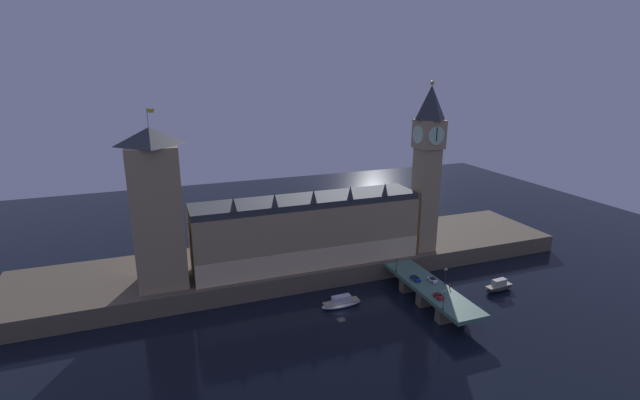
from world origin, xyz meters
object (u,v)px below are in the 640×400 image
at_px(car_northbound_lead, 415,278).
at_px(pedestrian_mid_walk, 450,286).
at_px(clock_tower, 427,164).
at_px(street_lamp_mid, 446,274).
at_px(car_southbound_trail, 432,280).
at_px(pedestrian_far_rail, 396,269).
at_px(boat_upstream, 341,303).
at_px(street_lamp_far, 396,262).
at_px(car_northbound_trail, 438,296).
at_px(victoria_tower, 157,208).
at_px(boat_downstream, 499,287).
at_px(street_lamp_near, 444,297).

xyz_separation_m(car_northbound_lead, pedestrian_mid_walk, (7.68, -9.40, 0.17)).
distance_m(clock_tower, street_lamp_mid, 45.58).
relative_size(car_northbound_lead, car_southbound_trail, 1.11).
distance_m(clock_tower, pedestrian_far_rail, 43.50).
height_order(clock_tower, boat_upstream, clock_tower).
relative_size(car_southbound_trail, street_lamp_far, 0.67).
distance_m(street_lamp_mid, boat_upstream, 37.49).
distance_m(car_northbound_lead, car_southbound_trail, 5.95).
distance_m(car_northbound_trail, pedestrian_mid_walk, 9.05).
relative_size(car_northbound_lead, street_lamp_mid, 0.76).
distance_m(victoria_tower, car_northbound_lead, 92.20).
relative_size(street_lamp_far, boat_downstream, 0.51).
xyz_separation_m(car_northbound_lead, boat_downstream, (31.67, -6.68, -5.66)).
height_order(pedestrian_far_rail, boat_upstream, pedestrian_far_rail).
bearing_deg(car_southbound_trail, pedestrian_mid_walk, -68.11).
height_order(victoria_tower, street_lamp_far, victoria_tower).
bearing_deg(pedestrian_far_rail, street_lamp_near, -90.76).
height_order(car_southbound_trail, pedestrian_mid_walk, pedestrian_mid_walk).
bearing_deg(victoria_tower, pedestrian_mid_walk, -22.44).
xyz_separation_m(pedestrian_mid_walk, boat_upstream, (-34.88, 12.16, -6.04)).
relative_size(car_northbound_trail, pedestrian_far_rail, 2.34).
bearing_deg(boat_downstream, car_northbound_trail, -166.67).
relative_size(boat_upstream, boat_downstream, 1.20).
height_order(clock_tower, car_northbound_lead, clock_tower).
height_order(victoria_tower, pedestrian_mid_walk, victoria_tower).
bearing_deg(clock_tower, car_southbound_trail, -115.36).
height_order(car_southbound_trail, street_lamp_mid, street_lamp_mid).
bearing_deg(pedestrian_mid_walk, boat_upstream, 160.78).
distance_m(car_southbound_trail, pedestrian_far_rail, 14.44).
bearing_deg(boat_upstream, victoria_tower, 155.64).
height_order(car_northbound_lead, street_lamp_far, street_lamp_far).
xyz_separation_m(pedestrian_mid_walk, street_lamp_near, (-10.64, -11.53, 3.33)).
bearing_deg(street_lamp_mid, car_northbound_trail, -135.41).
bearing_deg(car_southbound_trail, victoria_tower, 160.56).
relative_size(victoria_tower, car_northbound_trail, 15.57).
bearing_deg(victoria_tower, boat_upstream, -24.36).
relative_size(pedestrian_far_rail, street_lamp_mid, 0.28).
distance_m(victoria_tower, pedestrian_mid_walk, 102.25).
distance_m(pedestrian_far_rail, street_lamp_mid, 18.95).
distance_m(pedestrian_far_rail, boat_downstream, 38.18).
xyz_separation_m(car_southbound_trail, street_lamp_far, (-8.08, 11.53, 3.22)).
relative_size(clock_tower, pedestrian_mid_walk, 42.32).
xyz_separation_m(car_northbound_trail, pedestrian_mid_walk, (7.68, 4.78, 0.10)).
distance_m(car_northbound_trail, boat_upstream, 32.59).
bearing_deg(street_lamp_mid, car_northbound_lead, 142.44).
xyz_separation_m(car_northbound_lead, street_lamp_far, (-2.96, 8.51, 3.20)).
xyz_separation_m(car_southbound_trail, street_lamp_near, (-8.08, -17.91, 3.51)).
relative_size(pedestrian_mid_walk, street_lamp_mid, 0.27).
distance_m(victoria_tower, street_lamp_near, 97.27).
distance_m(pedestrian_far_rail, boat_upstream, 26.18).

